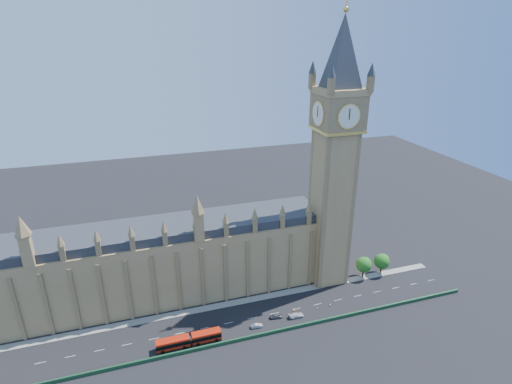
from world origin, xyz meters
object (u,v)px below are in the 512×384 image
object	(u,v)px
red_bus	(189,340)
car_grey	(276,316)
car_silver	(257,326)
car_white	(296,315)

from	to	relation	value
red_bus	car_grey	size ratio (longest dim) A/B	4.83
car_grey	car_silver	xyz separation A→B (m)	(-7.60, -2.42, -0.05)
car_grey	car_white	distance (m)	6.74
car_silver	car_white	xyz separation A→B (m)	(14.12, 0.73, 0.09)
red_bus	car_silver	bearing A→B (deg)	2.59
car_silver	car_white	distance (m)	14.14
car_white	car_grey	bearing A→B (deg)	76.07
car_grey	car_silver	distance (m)	7.97
red_bus	car_white	size ratio (longest dim) A/B	3.92
car_grey	car_silver	size ratio (longest dim) A/B	1.04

